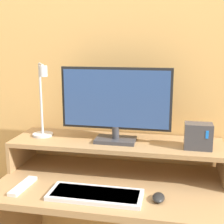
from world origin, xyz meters
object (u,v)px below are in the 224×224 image
at_px(mouse, 159,198).
at_px(monitor, 116,103).
at_px(desk_lamp, 42,107).
at_px(keyboard, 95,195).
at_px(remote_control, 23,186).
at_px(router_dock, 198,136).

bearing_deg(mouse, monitor, 131.70).
xyz_separation_m(desk_lamp, keyboard, (0.34, -0.26, -0.31)).
relative_size(monitor, mouse, 6.67).
distance_m(keyboard, remote_control, 0.35).
relative_size(desk_lamp, remote_control, 2.04).
xyz_separation_m(router_dock, remote_control, (-0.77, -0.23, -0.21)).
bearing_deg(keyboard, monitor, 82.96).
relative_size(monitor, router_dock, 4.29).
xyz_separation_m(monitor, keyboard, (-0.03, -0.28, -0.35)).
xyz_separation_m(desk_lamp, mouse, (0.61, -0.24, -0.31)).
relative_size(monitor, keyboard, 1.35).
distance_m(desk_lamp, remote_control, 0.40).
distance_m(monitor, remote_control, 0.58).
xyz_separation_m(monitor, mouse, (0.23, -0.26, -0.35)).
height_order(keyboard, mouse, mouse).
bearing_deg(remote_control, keyboard, -3.17).
relative_size(router_dock, mouse, 1.55).
height_order(desk_lamp, keyboard, desk_lamp).
height_order(router_dock, remote_control, router_dock).
xyz_separation_m(router_dock, mouse, (-0.16, -0.23, -0.21)).
height_order(monitor, keyboard, monitor).
relative_size(router_dock, remote_control, 0.67).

